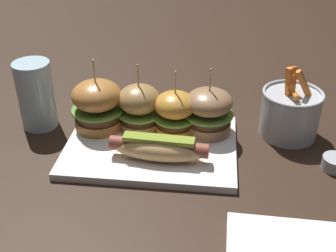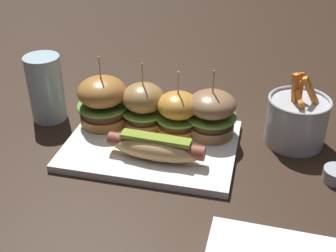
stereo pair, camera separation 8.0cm
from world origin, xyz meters
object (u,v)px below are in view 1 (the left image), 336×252
Objects in this scene: slider_far_left at (97,104)px; sauce_ramekin at (335,163)px; water_glass at (36,95)px; slider_center_left at (139,106)px; hot_dog at (159,148)px; slider_center_right at (175,112)px; fries_bucket at (290,112)px; slider_far_right at (209,111)px; platter_main at (151,146)px.

sauce_ramekin is at bearing -9.10° from slider_far_left.
slider_center_left is at bearing -1.80° from water_glass.
slider_far_left is (-0.13, 0.10, 0.03)m from hot_dog.
slider_center_left reaches higher than slider_center_right.
sauce_ramekin is (0.37, -0.08, -0.05)m from slider_center_left.
slider_center_left is 0.30m from fries_bucket.
fries_bucket is at bearing 2.51° from water_glass.
slider_far_right is (0.22, 0.01, -0.01)m from slider_far_left.
slider_center_left reaches higher than fries_bucket.
slider_center_left reaches higher than water_glass.
fries_bucket reaches higher than platter_main.
platter_main is at bearing -130.46° from slider_center_right.
platter_main is 0.34m from sauce_ramekin.
platter_main is at bearing -162.04° from fries_bucket.
fries_bucket is (0.16, 0.03, -0.01)m from slider_far_right.
fries_bucket is 0.51m from water_glass.
slider_center_left is (-0.03, 0.06, 0.05)m from platter_main.
platter_main is 0.13m from slider_far_right.
platter_main is at bearing -14.66° from water_glass.
hot_dog is at bearing -175.52° from sauce_ramekin.
slider_far_left is 1.08× the size of slider_far_right.
platter_main is 1.80× the size of hot_dog.
slider_far_right is 0.25m from sauce_ramekin.
slider_center_left is at bearing 172.54° from slider_center_right.
water_glass is at bearing 178.20° from slider_center_left.
slider_far_left is 0.38m from fries_bucket.
slider_far_left is 0.15m from slider_center_right.
slider_center_right is at bearing -3.24° from water_glass.
slider_far_right is at bearing 51.53° from hot_dog.
slider_center_right is 0.31m from sauce_ramekin.
slider_center_left is at bearing 179.81° from slider_far_right.
slider_far_left reaches higher than slider_far_right.
hot_dog is 0.28m from fries_bucket.
fries_bucket is at bearing 9.69° from slider_center_right.
slider_far_right is (0.10, 0.06, 0.05)m from platter_main.
hot_dog is at bearing -35.73° from slider_far_left.
slider_center_left is at bearing 167.57° from sauce_ramekin.
hot_dog is 0.14m from slider_far_right.
fries_bucket is at bearing 17.96° from platter_main.
fries_bucket is (0.38, 0.04, -0.02)m from slider_far_left.
hot_dog is 1.33× the size of slider_far_right.
slider_far_left is 3.06× the size of sauce_ramekin.
platter_main is 6.79× the size of sauce_ramekin.
sauce_ramekin reaches higher than platter_main.
water_glass is (-0.35, 0.01, 0.01)m from slider_far_right.
sauce_ramekin is at bearing -4.08° from platter_main.
slider_far_left is at bearing 170.90° from sauce_ramekin.
slider_far_left is at bearing -177.75° from slider_far_right.
slider_center_right is 0.93× the size of water_glass.
water_glass is (-0.24, 0.06, 0.06)m from platter_main.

